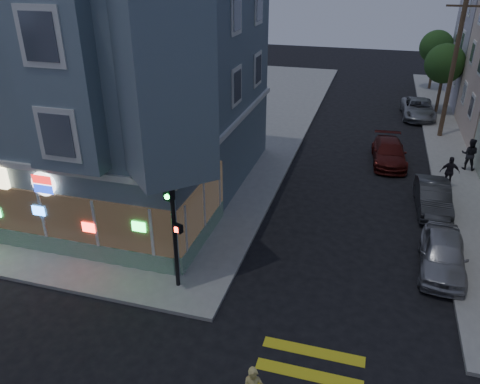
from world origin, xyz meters
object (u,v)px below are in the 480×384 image
at_px(parked_car_c, 389,153).
at_px(parked_car_d, 418,109).
at_px(pedestrian_a, 470,154).
at_px(fire_hydrant, 447,208).
at_px(street_tree_near, 445,64).
at_px(parked_car_b, 433,197).
at_px(utility_pole, 453,68).
at_px(street_tree_far, 436,47).
at_px(pedestrian_b, 450,172).
at_px(traffic_signal, 172,212).
at_px(parked_car_a, 443,254).

distance_m(parked_car_c, parked_car_d, 10.43).
distance_m(pedestrian_a, fire_hydrant, 6.60).
xyz_separation_m(parked_car_c, parked_car_d, (2.10, 10.21, 0.03)).
relative_size(street_tree_near, parked_car_d, 1.04).
distance_m(parked_car_d, fire_hydrant, 16.59).
distance_m(parked_car_b, parked_car_c, 5.94).
relative_size(utility_pole, street_tree_near, 1.70).
xyz_separation_m(utility_pole, parked_car_b, (-1.30, -11.33, -4.11)).
relative_size(street_tree_far, pedestrian_b, 3.13).
height_order(street_tree_far, fire_hydrant, street_tree_far).
distance_m(street_tree_near, pedestrian_b, 14.91).
bearing_deg(utility_pole, pedestrian_a, -80.17).
bearing_deg(parked_car_b, parked_car_c, 108.55).
bearing_deg(street_tree_far, utility_pole, -90.82).
height_order(pedestrian_b, traffic_signal, traffic_signal).
bearing_deg(parked_car_c, street_tree_near, 68.42).
xyz_separation_m(parked_car_b, parked_car_d, (0.00, 15.77, 0.02)).
xyz_separation_m(pedestrian_b, parked_car_a, (-0.97, -7.95, -0.27)).
relative_size(utility_pole, pedestrian_b, 5.32).
bearing_deg(street_tree_far, pedestrian_b, -91.35).
height_order(street_tree_far, pedestrian_b, street_tree_far).
height_order(utility_pole, parked_car_d, utility_pole).
height_order(utility_pole, parked_car_c, utility_pole).
xyz_separation_m(street_tree_near, parked_car_d, (-1.50, -1.56, -3.23)).
xyz_separation_m(parked_car_a, parked_car_d, (0.00, 21.00, -0.02)).
distance_m(utility_pole, street_tree_far, 14.03).
relative_size(utility_pole, street_tree_far, 1.70).
relative_size(parked_car_b, parked_car_d, 0.82).
relative_size(street_tree_far, traffic_signal, 1.13).
distance_m(parked_car_c, fire_hydrant, 6.92).
distance_m(pedestrian_a, traffic_signal, 19.17).
relative_size(pedestrian_a, parked_car_b, 0.44).
bearing_deg(fire_hydrant, parked_car_b, 126.58).
bearing_deg(parked_car_a, parked_car_b, 93.35).
bearing_deg(street_tree_near, street_tree_far, 90.00).
xyz_separation_m(parked_car_a, parked_car_b, (0.00, 5.23, -0.04)).
bearing_deg(pedestrian_b, pedestrian_a, -119.51).
xyz_separation_m(utility_pole, pedestrian_b, (-0.33, -8.61, -3.80)).
distance_m(utility_pole, parked_car_d, 6.18).
bearing_deg(traffic_signal, parked_car_d, 88.63).
height_order(street_tree_near, street_tree_far, same).
bearing_deg(parked_car_d, fire_hydrant, -90.98).
bearing_deg(parked_car_c, street_tree_far, 75.11).
xyz_separation_m(street_tree_near, street_tree_far, (0.00, 8.00, 0.00)).
bearing_deg(pedestrian_a, parked_car_c, 11.85).
xyz_separation_m(street_tree_near, parked_car_a, (-1.50, -22.55, -3.21)).
distance_m(pedestrian_b, parked_car_d, 13.09).
distance_m(pedestrian_b, parked_car_b, 2.90).
bearing_deg(street_tree_near, traffic_signal, -112.45).
relative_size(parked_car_c, fire_hydrant, 5.60).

